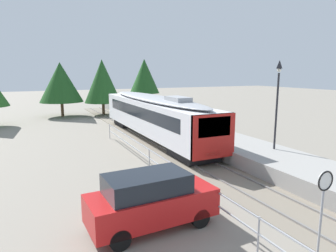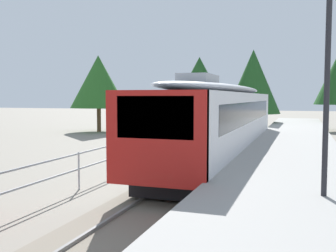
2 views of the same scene
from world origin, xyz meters
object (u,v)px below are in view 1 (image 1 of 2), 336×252
commuter_train (153,114)px  speed_limit_sign (324,193)px  platform_lamp_mid_platform (278,88)px  parked_suv_red (151,200)px

commuter_train → speed_limit_sign: (-1.87, -17.31, -0.02)m
speed_limit_sign → commuter_train: bearing=83.8°
platform_lamp_mid_platform → parked_suv_red: platform_lamp_mid_platform is taller
parked_suv_red → speed_limit_sign: bearing=-46.0°
platform_lamp_mid_platform → parked_suv_red: bearing=-157.7°
commuter_train → platform_lamp_mid_platform: bearing=-66.3°
commuter_train → speed_limit_sign: bearing=-96.2°
platform_lamp_mid_platform → parked_suv_red: 11.15m
platform_lamp_mid_platform → parked_suv_red: size_ratio=1.14×
commuter_train → speed_limit_sign: 17.41m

